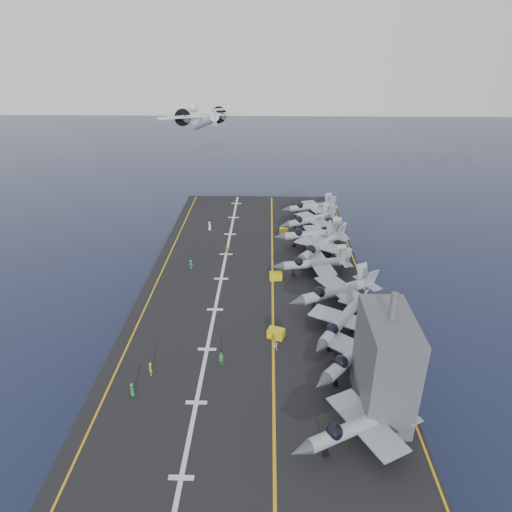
{
  "coord_description": "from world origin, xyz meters",
  "views": [
    {
      "loc": [
        2.04,
        -70.01,
        48.72
      ],
      "look_at": [
        0.0,
        4.0,
        13.0
      ],
      "focal_mm": 32.0,
      "sensor_mm": 36.0,
      "label": 1
    }
  ],
  "objects_px": {
    "fighter_jet_0": "(360,424)",
    "transport_plane": "(205,121)",
    "tow_cart_a": "(276,333)",
    "island_superstructure": "(386,354)"
  },
  "relations": [
    {
      "from": "fighter_jet_0",
      "to": "transport_plane",
      "type": "distance_m",
      "value": 91.6
    },
    {
      "from": "tow_cart_a",
      "to": "transport_plane",
      "type": "bearing_deg",
      "value": 104.84
    },
    {
      "from": "transport_plane",
      "to": "tow_cart_a",
      "type": "bearing_deg",
      "value": -75.16
    },
    {
      "from": "island_superstructure",
      "to": "tow_cart_a",
      "type": "height_order",
      "value": "island_superstructure"
    },
    {
      "from": "fighter_jet_0",
      "to": "transport_plane",
      "type": "relative_size",
      "value": 0.59
    },
    {
      "from": "fighter_jet_0",
      "to": "tow_cart_a",
      "type": "bearing_deg",
      "value": 114.72
    },
    {
      "from": "island_superstructure",
      "to": "transport_plane",
      "type": "distance_m",
      "value": 87.02
    },
    {
      "from": "fighter_jet_0",
      "to": "tow_cart_a",
      "type": "relative_size",
      "value": 6.68
    },
    {
      "from": "island_superstructure",
      "to": "tow_cart_a",
      "type": "xyz_separation_m",
      "value": [
        -11.61,
        13.04,
        -6.83
      ]
    },
    {
      "from": "island_superstructure",
      "to": "transport_plane",
      "type": "relative_size",
      "value": 0.51
    }
  ]
}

